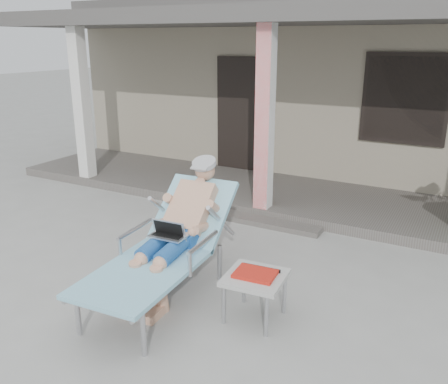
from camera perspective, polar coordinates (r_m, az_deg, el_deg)
The scene contains 7 objects.
ground at distance 5.47m, azimuth -4.74°, elevation -9.95°, with size 60.00×60.00×0.00m, color #9E9E99.
house at distance 10.89m, azimuth 14.47°, elevation 12.73°, with size 10.40×5.40×3.30m.
porch_deck at distance 7.91m, azimuth 7.15°, elevation -0.44°, with size 10.00×2.00×0.15m, color #605B56.
porch_overhang at distance 7.47m, azimuth 7.84°, elevation 19.60°, with size 10.00×2.30×2.85m.
porch_step at distance 6.93m, azimuth 3.63°, elevation -3.38°, with size 2.00×0.30×0.07m, color #605B56.
lounger at distance 4.84m, azimuth -6.44°, elevation -2.72°, with size 0.92×2.17×1.39m.
side_table at distance 4.51m, azimuth 3.77°, elevation -10.46°, with size 0.58×0.58×0.49m.
Camera 1 is at (2.69, -4.02, 2.55)m, focal length 38.00 mm.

